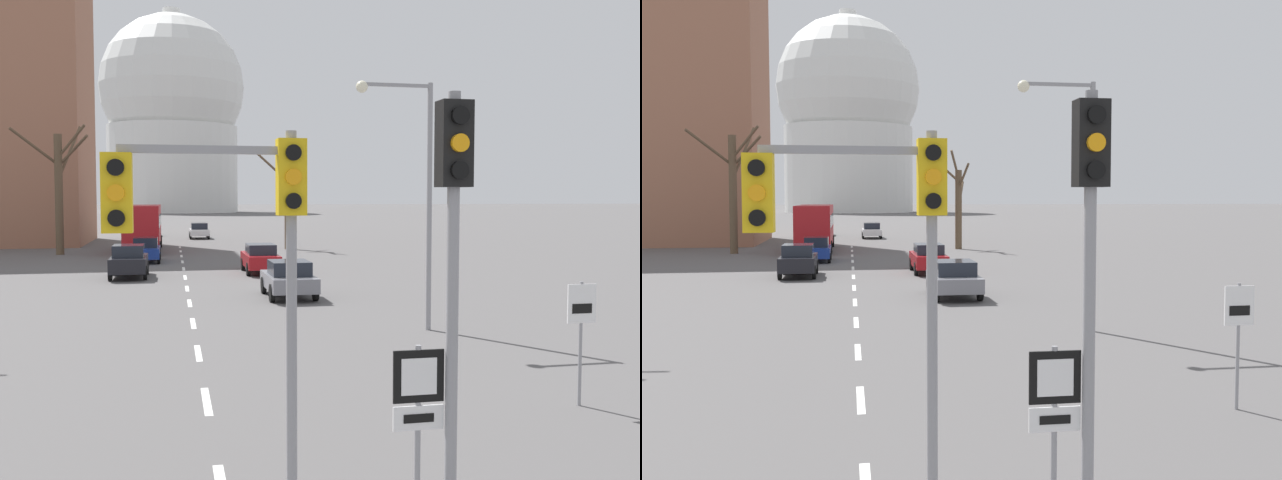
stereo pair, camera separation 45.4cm
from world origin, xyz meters
The scene contains 26 objects.
lane_stripe_2 centered at (0.00, 11.79, 0.00)m, with size 0.16×2.00×0.01m, color silver.
lane_stripe_3 centered at (0.00, 16.29, 0.00)m, with size 0.16×2.00×0.01m, color silver.
lane_stripe_4 centered at (0.00, 20.79, 0.00)m, with size 0.16×2.00×0.01m, color silver.
lane_stripe_5 centered at (0.00, 25.29, 0.00)m, with size 0.16×2.00×0.01m, color silver.
lane_stripe_6 centered at (0.00, 29.79, 0.00)m, with size 0.16×2.00×0.01m, color silver.
lane_stripe_7 centered at (0.00, 34.29, 0.00)m, with size 0.16×2.00×0.01m, color silver.
lane_stripe_8 centered at (0.00, 38.79, 0.00)m, with size 0.16×2.00×0.01m, color silver.
lane_stripe_9 centered at (0.00, 43.29, 0.00)m, with size 0.16×2.00×0.01m, color silver.
lane_stripe_10 centered at (0.00, 47.79, 0.00)m, with size 0.16×2.00×0.01m, color silver.
lane_stripe_11 centered at (0.00, 52.29, 0.00)m, with size 0.16×2.00×0.01m, color silver.
lane_stripe_12 centered at (0.00, 56.79, 0.00)m, with size 0.16×2.00×0.01m, color silver.
traffic_signal_near_right centered at (2.45, 5.07, 3.66)m, with size 0.36×0.34×5.26m.
traffic_signal_centre_tall centered at (0.09, 6.43, 3.74)m, with size 2.48×0.34×4.92m.
route_sign_post centered at (2.07, 5.13, 1.64)m, with size 0.60×0.08×2.41m.
speed_limit_sign centered at (7.15, 9.99, 1.66)m, with size 0.60×0.08×2.45m.
street_lamp_right centered at (6.60, 18.17, 4.71)m, with size 2.40×0.36×7.54m.
sedan_near_left centered at (-2.79, 34.83, 0.86)m, with size 1.85×4.16×1.68m.
sedan_near_right centered at (-3.01, 74.88, 0.83)m, with size 1.94×4.03×1.62m.
sedan_mid_centre centered at (4.02, 26.14, 0.79)m, with size 1.91×4.13×1.51m.
sedan_far_left centered at (-2.24, 43.39, 0.79)m, with size 1.78×3.86×1.58m.
sedan_far_right centered at (2.02, 68.91, 0.79)m, with size 1.91×4.50×1.54m.
sedan_distant_centre centered at (4.03, 35.74, 0.82)m, with size 1.78×4.60×1.58m.
city_bus centered at (-2.75, 52.92, 2.05)m, with size 2.66×10.80×3.48m.
bare_tree_right_near centered at (8.29, 52.95, 3.61)m, with size 3.08×4.27×7.75m.
bare_tree_left_far centered at (-8.40, 50.87, 4.86)m, with size 5.14×4.40×9.33m.
capitol_dome centered at (0.00, 196.62, 26.70)m, with size 38.81×38.81×54.82m.
Camera 1 is at (-0.65, -2.43, 4.09)m, focal length 40.00 mm.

